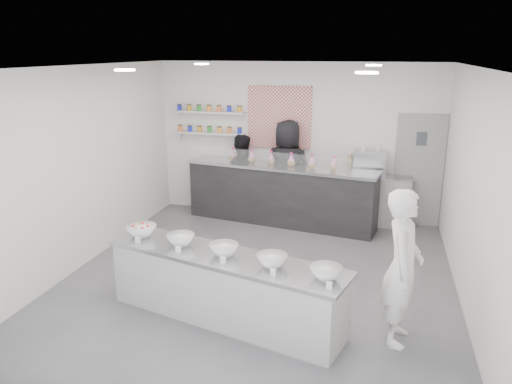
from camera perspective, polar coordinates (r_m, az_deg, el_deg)
floor at (r=7.41m, az=0.41°, el=-9.71°), size 6.00×6.00×0.00m
ceiling at (r=6.68m, az=0.46°, el=14.15°), size 6.00×6.00×0.00m
back_wall at (r=9.77m, az=4.70°, el=5.83°), size 5.50×0.00×5.50m
left_wall at (r=8.00m, az=-19.09°, el=2.72°), size 0.00×6.00×6.00m
right_wall at (r=6.80m, az=23.54°, el=0.03°), size 0.00×6.00×6.00m
back_door at (r=9.72m, az=18.09°, el=2.33°), size 0.88×0.04×2.10m
pattern_panel at (r=9.74m, az=2.68°, el=8.51°), size 1.25×0.03×1.20m
jar_shelf_lower at (r=10.09m, az=-5.29°, el=6.72°), size 1.45×0.22×0.04m
jar_shelf_upper at (r=10.04m, az=-5.35°, el=9.09°), size 1.45×0.22×0.04m
preserve_jars at (r=10.03m, az=-5.37°, el=8.28°), size 1.45×0.10×0.56m
downlight_0 at (r=6.26m, az=-14.77°, el=13.33°), size 0.24×0.24×0.02m
downlight_1 at (r=5.49m, az=12.54°, el=13.18°), size 0.24×0.24×0.02m
downlight_2 at (r=8.63m, az=-6.24°, el=14.34°), size 0.24×0.24×0.02m
downlight_3 at (r=8.09m, az=13.29°, el=13.92°), size 0.24×0.24×0.02m
prep_counter at (r=6.20m, az=-3.60°, el=-10.82°), size 3.17×1.49×0.84m
back_bar at (r=9.47m, az=2.82°, el=-0.28°), size 3.71×1.26×1.13m
sneeze_guard at (r=9.00m, az=2.15°, el=3.60°), size 3.55×0.61×0.31m
espresso_ledge at (r=9.66m, az=13.43°, el=-0.93°), size 1.28×0.41×0.95m
espresso_machine at (r=9.49m, az=12.90°, el=3.18°), size 0.59×0.41×0.45m
cup_stacks at (r=9.51m, az=11.01°, el=3.06°), size 0.24×0.24×0.37m
prep_bowls at (r=5.99m, az=-3.68°, el=-6.61°), size 2.97×1.22×0.14m
label_cards at (r=5.55m, az=-3.92°, el=-8.94°), size 2.66×0.04×0.07m
cookie_bags at (r=9.30m, az=2.88°, el=3.84°), size 2.14×0.49×0.26m
woman_prep at (r=5.79m, az=16.37°, el=-8.30°), size 0.49×0.69×1.80m
staff_left at (r=9.84m, az=-1.80°, el=1.88°), size 0.92×0.80×1.64m
staff_right at (r=9.59m, az=3.57°, el=2.47°), size 1.01×0.71×1.96m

